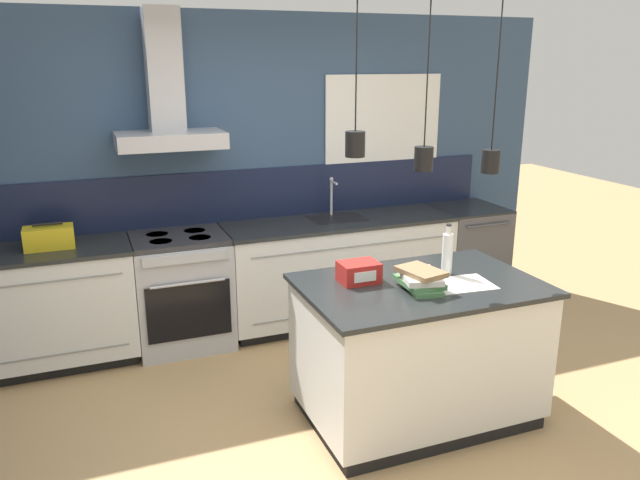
# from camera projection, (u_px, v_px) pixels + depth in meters

# --- Properties ---
(ground_plane) EXTENTS (16.00, 16.00, 0.00)m
(ground_plane) POSITION_uv_depth(u_px,v_px,m) (341.00, 438.00, 3.81)
(ground_plane) COLOR tan
(ground_plane) RESTS_ON ground
(wall_back) EXTENTS (5.60, 2.08, 2.60)m
(wall_back) POSITION_uv_depth(u_px,v_px,m) (245.00, 168.00, 5.20)
(wall_back) COLOR #354C6B
(wall_back) RESTS_ON ground_plane
(counter_run_left) EXTENTS (1.35, 0.64, 0.91)m
(counter_run_left) POSITION_uv_depth(u_px,v_px,m) (40.00, 308.00, 4.60)
(counter_run_left) COLOR black
(counter_run_left) RESTS_ON ground_plane
(counter_run_sink) EXTENTS (2.00, 0.64, 1.25)m
(counter_run_sink) POSITION_uv_depth(u_px,v_px,m) (339.00, 269.00, 5.44)
(counter_run_sink) COLOR black
(counter_run_sink) RESTS_ON ground_plane
(oven_range) EXTENTS (0.73, 0.66, 0.91)m
(oven_range) POSITION_uv_depth(u_px,v_px,m) (182.00, 291.00, 4.96)
(oven_range) COLOR #B5B5BA
(oven_range) RESTS_ON ground_plane
(dishwasher) EXTENTS (0.61, 0.65, 0.91)m
(dishwasher) POSITION_uv_depth(u_px,v_px,m) (465.00, 254.00, 5.89)
(dishwasher) COLOR #4C4C51
(dishwasher) RESTS_ON ground_plane
(kitchen_island) EXTENTS (1.46, 0.96, 0.91)m
(kitchen_island) POSITION_uv_depth(u_px,v_px,m) (417.00, 350.00, 3.94)
(kitchen_island) COLOR black
(kitchen_island) RESTS_ON ground_plane
(bottle_on_island) EXTENTS (0.07, 0.07, 0.33)m
(bottle_on_island) POSITION_uv_depth(u_px,v_px,m) (447.00, 253.00, 3.92)
(bottle_on_island) COLOR silver
(bottle_on_island) RESTS_ON kitchen_island
(book_stack) EXTENTS (0.28, 0.37, 0.13)m
(book_stack) POSITION_uv_depth(u_px,v_px,m) (420.00, 279.00, 3.69)
(book_stack) COLOR #4C7F4C
(book_stack) RESTS_ON kitchen_island
(red_supply_box) EXTENTS (0.24, 0.18, 0.13)m
(red_supply_box) POSITION_uv_depth(u_px,v_px,m) (359.00, 272.00, 3.81)
(red_supply_box) COLOR red
(red_supply_box) RESTS_ON kitchen_island
(paper_pile) EXTENTS (0.40, 0.32, 0.01)m
(paper_pile) POSITION_uv_depth(u_px,v_px,m) (461.00, 284.00, 3.78)
(paper_pile) COLOR silver
(paper_pile) RESTS_ON kitchen_island
(yellow_toolbox) EXTENTS (0.34, 0.18, 0.19)m
(yellow_toolbox) POSITION_uv_depth(u_px,v_px,m) (49.00, 237.00, 4.49)
(yellow_toolbox) COLOR gold
(yellow_toolbox) RESTS_ON counter_run_left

